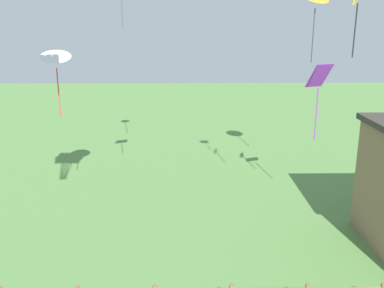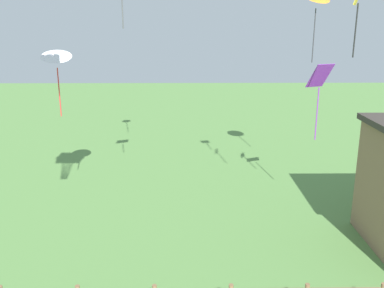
# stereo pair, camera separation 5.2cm
# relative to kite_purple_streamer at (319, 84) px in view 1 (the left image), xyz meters

# --- Properties ---
(kite_purple_streamer) EXTENTS (1.11, 1.02, 3.34)m
(kite_purple_streamer) POSITION_rel_kite_purple_streamer_xyz_m (0.00, 0.00, 0.00)
(kite_purple_streamer) COLOR purple
(kite_yellow_diamond) EXTENTS (0.50, 0.63, 2.51)m
(kite_yellow_diamond) POSITION_rel_kite_purple_streamer_xyz_m (0.14, -3.06, 3.06)
(kite_yellow_diamond) COLOR yellow
(kite_white_delta) EXTENTS (1.55, 1.50, 2.96)m
(kite_white_delta) POSITION_rel_kite_purple_streamer_xyz_m (-11.26, 0.50, 1.12)
(kite_white_delta) COLOR white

